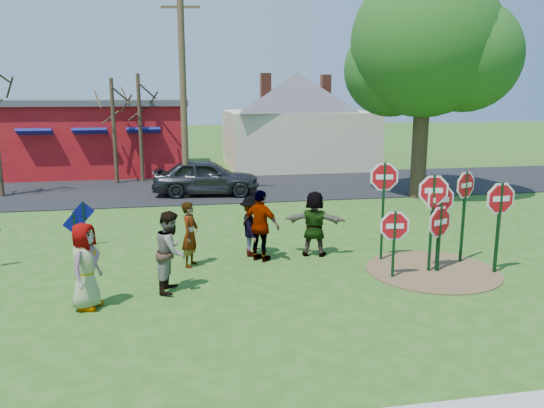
{
  "coord_description": "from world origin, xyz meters",
  "views": [
    {
      "loc": [
        -1.58,
        -12.36,
        4.26
      ],
      "look_at": [
        0.79,
        0.42,
        1.52
      ],
      "focal_mm": 35.0,
      "sensor_mm": 36.0,
      "label": 1
    }
  ],
  "objects": [
    {
      "name": "stop_sign_c",
      "position": [
        4.38,
        -1.02,
        1.75
      ],
      "size": [
        0.98,
        0.13,
        2.5
      ],
      "rotation": [
        0.0,
        0.0,
        -0.11
      ],
      "color": "black",
      "rests_on": "ground"
    },
    {
      "name": "blue_diamond_d",
      "position": [
        -4.14,
        2.77,
        0.81
      ],
      "size": [
        0.6,
        0.2,
        1.3
      ],
      "rotation": [
        0.0,
        0.0,
        0.29
      ],
      "color": "black",
      "rests_on": "ground"
    },
    {
      "name": "stop_sign_e",
      "position": [
        4.57,
        -1.07,
        1.15
      ],
      "size": [
        0.96,
        0.45,
        1.77
      ],
      "rotation": [
        0.0,
        0.0,
        0.43
      ],
      "color": "black",
      "rests_on": "ground"
    },
    {
      "name": "cream_house",
      "position": [
        5.5,
        18.0,
        2.92
      ],
      "size": [
        9.4,
        9.4,
        6.5
      ],
      "color": "beige",
      "rests_on": "ground"
    },
    {
      "name": "bare_tree_extra",
      "position": [
        -3.13,
        13.86,
        3.32
      ],
      "size": [
        1.8,
        1.8,
        5.13
      ],
      "color": "#382819",
      "rests_on": "ground"
    },
    {
      "name": "person_b",
      "position": [
        -1.26,
        0.49,
        0.82
      ],
      "size": [
        0.6,
        0.7,
        1.63
      ],
      "primitive_type": "imported",
      "rotation": [
        0.0,
        0.0,
        1.16
      ],
      "color": "#297F67",
      "rests_on": "ground"
    },
    {
      "name": "leafy_tree",
      "position": [
        8.43,
        7.79,
        5.87
      ],
      "size": [
        6.41,
        5.85,
        9.11
      ],
      "color": "#382819",
      "rests_on": "ground"
    },
    {
      "name": "person_d",
      "position": [
        0.36,
        1.05,
        0.81
      ],
      "size": [
        0.66,
        1.08,
        1.62
      ],
      "primitive_type": "imported",
      "rotation": [
        0.0,
        0.0,
        1.51
      ],
      "color": "#38373E",
      "rests_on": "ground"
    },
    {
      "name": "red_building",
      "position": [
        -5.5,
        17.99,
        1.97
      ],
      "size": [
        9.4,
        7.69,
        3.9
      ],
      "color": "maroon",
      "rests_on": "ground"
    },
    {
      "name": "stop_sign_g",
      "position": [
        4.59,
        -1.01,
        1.57
      ],
      "size": [
        0.98,
        0.13,
        2.26
      ],
      "rotation": [
        0.0,
        0.0,
        0.12
      ],
      "color": "black",
      "rests_on": "ground"
    },
    {
      "name": "stop_sign_f",
      "position": [
        5.89,
        -1.4,
        1.66
      ],
      "size": [
        1.03,
        0.11,
        2.35
      ],
      "rotation": [
        0.0,
        0.0,
        0.09
      ],
      "color": "black",
      "rests_on": "ground"
    },
    {
      "name": "suv",
      "position": [
        -0.29,
        9.71,
        0.79
      ],
      "size": [
        4.58,
        2.29,
        1.5
      ],
      "primitive_type": "imported",
      "rotation": [
        0.0,
        0.0,
        1.45
      ],
      "color": "#313137",
      "rests_on": "road"
    },
    {
      "name": "stop_sign_b",
      "position": [
        3.59,
        0.05,
        1.94
      ],
      "size": [
        0.98,
        0.16,
        2.68
      ],
      "rotation": [
        0.0,
        0.0,
        -0.14
      ],
      "color": "black",
      "rests_on": "ground"
    },
    {
      "name": "stop_sign_d",
      "position": [
        5.52,
        -0.49,
        1.79
      ],
      "size": [
        0.85,
        0.4,
        2.47
      ],
      "rotation": [
        0.0,
        0.0,
        0.43
      ],
      "color": "black",
      "rests_on": "ground"
    },
    {
      "name": "bare_tree_east",
      "position": [
        -4.3,
        13.47,
        3.18
      ],
      "size": [
        1.8,
        1.8,
        4.91
      ],
      "color": "#382819",
      "rests_on": "ground"
    },
    {
      "name": "person_c",
      "position": [
        -1.72,
        -1.14,
        0.89
      ],
      "size": [
        0.85,
        0.99,
        1.78
      ],
      "primitive_type": "imported",
      "rotation": [
        0.0,
        0.0,
        1.35
      ],
      "color": "brown",
      "rests_on": "ground"
    },
    {
      "name": "ground",
      "position": [
        0.0,
        0.0,
        0.0
      ],
      "size": [
        120.0,
        120.0,
        0.0
      ],
      "primitive_type": "plane",
      "color": "#2B5217",
      "rests_on": "ground"
    },
    {
      "name": "person_e",
      "position": [
        0.53,
        0.57,
        0.92
      ],
      "size": [
        1.1,
        1.06,
        1.84
      ],
      "primitive_type": "imported",
      "rotation": [
        0.0,
        0.0,
        2.41
      ],
      "color": "#492D60",
      "rests_on": "ground"
    },
    {
      "name": "person_f",
      "position": [
        1.99,
        0.77,
        0.88
      ],
      "size": [
        1.7,
        1.02,
        1.75
      ],
      "primitive_type": "imported",
      "rotation": [
        0.0,
        0.0,
        2.81
      ],
      "color": "#195129",
      "rests_on": "ground"
    },
    {
      "name": "road",
      "position": [
        0.0,
        11.5,
        0.02
      ],
      "size": [
        120.0,
        7.5,
        0.04
      ],
      "primitive_type": "cube",
      "color": "black",
      "rests_on": "ground"
    },
    {
      "name": "utility_pole",
      "position": [
        -1.14,
        9.42,
        4.49
      ],
      "size": [
        2.07,
        0.51,
        8.52
      ],
      "rotation": [
        0.0,
        0.0,
        -0.19
      ],
      "color": "#4C3823",
      "rests_on": "ground"
    },
    {
      "name": "person_a",
      "position": [
        -3.4,
        -1.81,
        0.88
      ],
      "size": [
        0.81,
        1.0,
        1.77
      ],
      "primitive_type": "imported",
      "rotation": [
        0.0,
        0.0,
        1.24
      ],
      "color": "#424695",
      "rests_on": "ground"
    },
    {
      "name": "stop_sign_a",
      "position": [
        3.35,
        -1.27,
        1.15
      ],
      "size": [
        0.94,
        0.13,
        1.73
      ],
      "rotation": [
        0.0,
        0.0,
        -0.12
      ],
      "color": "black",
      "rests_on": "ground"
    },
    {
      "name": "blue_diamond_c",
      "position": [
        -4.29,
        2.15,
        0.69
      ],
      "size": [
        0.57,
        0.25,
        1.12
      ],
      "rotation": [
        0.0,
        0.0,
        0.39
      ],
      "color": "black",
      "rests_on": "ground"
    },
    {
      "name": "dirt_patch",
      "position": [
        4.5,
        -1.0,
        0.01
      ],
      "size": [
        3.2,
        3.2,
        0.03
      ],
      "primitive_type": "cylinder",
      "color": "brown",
      "rests_on": "ground"
    }
  ]
}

